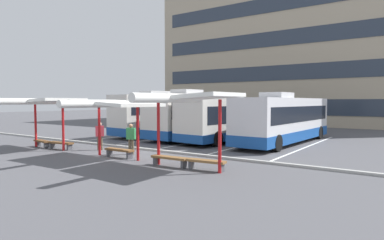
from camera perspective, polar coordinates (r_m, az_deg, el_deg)
ground_plane at (r=18.53m, az=-11.38°, el=-5.87°), size 160.00×160.00×0.00m
terminal_building at (r=48.95m, az=19.07°, el=11.63°), size 37.05×15.75×23.20m
coach_bus_0 at (r=29.03m, az=-4.48°, el=0.98°), size 3.48×10.81×3.77m
coach_bus_1 at (r=26.54m, az=0.81°, el=0.81°), size 2.85×10.24×3.80m
coach_bus_2 at (r=25.53m, az=7.84°, el=0.33°), size 3.72×11.98×3.49m
coach_bus_3 at (r=23.90m, az=15.60°, el=0.01°), size 3.06×11.51×3.49m
lane_stripe_0 at (r=29.89m, az=-8.64°, el=-2.40°), size 0.16×14.00×0.01m
lane_stripe_1 at (r=27.55m, az=-3.15°, el=-2.84°), size 0.16×14.00×0.01m
lane_stripe_2 at (r=25.51m, az=3.29°, el=-3.33°), size 0.16×14.00×0.01m
lane_stripe_3 at (r=23.84m, az=10.74°, el=-3.83°), size 0.16×14.00×0.01m
lane_stripe_4 at (r=22.63m, az=19.16°, el=-4.33°), size 0.16×14.00×0.01m
waiting_shelter_0 at (r=22.01m, az=-24.00°, el=2.80°), size 3.92×4.62×3.10m
bench_0 at (r=23.10m, az=-24.29°, el=-3.46°), size 1.63×0.63×0.45m
bench_1 at (r=21.65m, az=-21.57°, el=-3.82°), size 1.82×0.63×0.45m
waiting_shelter_1 at (r=17.23m, az=-13.36°, el=2.61°), size 3.84×4.89×3.00m
bench_2 at (r=17.66m, az=-12.36°, el=-5.21°), size 1.78×0.42×0.45m
waiting_shelter_2 at (r=14.03m, az=-1.46°, el=3.53°), size 4.23×4.65×3.26m
bench_3 at (r=14.93m, az=-3.85°, el=-6.67°), size 1.84×0.48×0.45m
bench_4 at (r=14.06m, az=2.43°, el=-7.30°), size 1.75×0.59×0.45m
platform_kerb at (r=19.89m, az=-7.35°, el=-5.03°), size 44.00×0.24×0.12m
waiting_passenger_0 at (r=20.54m, az=-15.52°, el=-2.32°), size 0.46×0.52×1.67m
waiting_passenger_1 at (r=18.50m, az=-10.41°, el=-2.84°), size 0.53×0.39×1.68m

